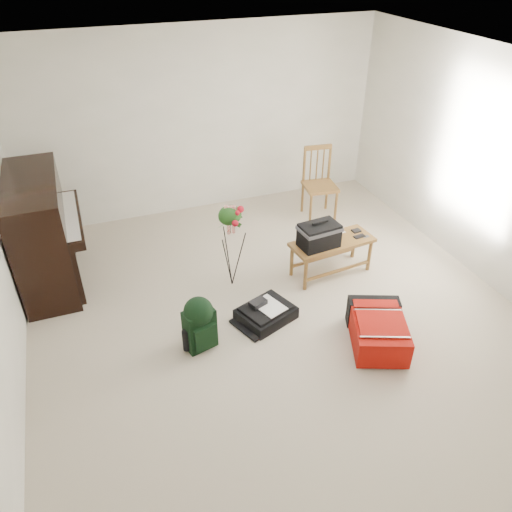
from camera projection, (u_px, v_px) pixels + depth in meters
name	position (u px, v px, depth m)	size (l,w,h in m)	color
floor	(279.00, 318.00, 5.27)	(5.00, 5.50, 0.01)	beige
ceiling	(287.00, 73.00, 3.89)	(5.00, 5.50, 0.01)	white
wall_back	(202.00, 122.00, 6.72)	(5.00, 0.04, 2.50)	white
wall_right	(498.00, 174.00, 5.31)	(0.04, 5.50, 2.50)	white
piano	(44.00, 234.00, 5.54)	(0.71, 1.50, 1.25)	black
bench	(323.00, 237.00, 5.63)	(1.01, 0.49, 0.75)	brown
dining_chair	(319.00, 184.00, 6.89)	(0.48, 0.48, 0.99)	brown
red_suitcase	(375.00, 327.00, 4.90)	(0.73, 0.89, 0.32)	#AA1207
black_duffel	(266.00, 312.00, 5.22)	(0.66, 0.60, 0.23)	black
green_backpack	(199.00, 321.00, 4.74)	(0.33, 0.30, 0.58)	black
flower_stand	(231.00, 246.00, 5.49)	(0.42, 0.42, 1.05)	black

